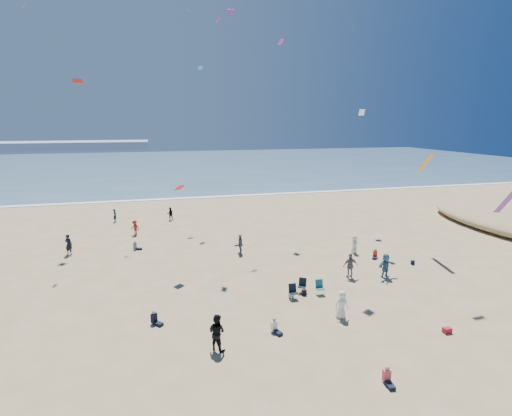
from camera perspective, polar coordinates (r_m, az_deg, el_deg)
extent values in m
plane|color=tan|center=(19.82, 0.35, -23.18)|extent=(220.00, 220.00, 0.00)
cube|color=#476B84|center=(111.26, -12.61, 6.04)|extent=(220.00, 100.00, 0.06)
cube|color=white|center=(61.80, -10.62, 1.36)|extent=(220.00, 1.20, 0.08)
cube|color=#7A8EA8|center=(194.03, -31.79, 7.51)|extent=(110.00, 20.00, 3.20)
imported|color=slate|center=(35.36, -2.27, -5.19)|extent=(0.86, 1.13, 1.79)
imported|color=black|center=(21.41, -5.62, -17.24)|extent=(1.19, 1.18, 1.94)
imported|color=maroon|center=(43.04, -16.90, -2.71)|extent=(1.14, 1.07, 1.55)
imported|color=black|center=(38.83, -25.20, -4.74)|extent=(0.80, 0.70, 1.85)
imported|color=black|center=(49.43, -19.50, -1.01)|extent=(0.48, 0.62, 1.52)
imported|color=black|center=(48.51, -12.16, -0.79)|extent=(0.82, 0.67, 1.55)
imported|color=slate|center=(30.95, 13.32, -8.01)|extent=(1.13, 0.51, 1.89)
imported|color=white|center=(24.91, 12.12, -13.32)|extent=(0.84, 0.55, 1.70)
imported|color=#356192|center=(31.74, 18.04, -7.83)|extent=(1.78, 0.93, 1.83)
imported|color=silver|center=(36.60, 13.88, -5.09)|extent=(0.65, 0.87, 1.62)
cube|color=white|center=(27.31, 5.04, -12.21)|extent=(0.35, 0.20, 0.40)
cube|color=black|center=(27.71, 6.88, -11.90)|extent=(0.30, 0.22, 0.38)
cube|color=red|center=(25.48, 25.64, -15.47)|extent=(0.45, 0.30, 0.30)
cube|color=black|center=(35.45, 21.49, -7.26)|extent=(0.28, 0.18, 0.34)
cube|color=orange|center=(44.82, -30.21, 23.86)|extent=(0.49, 0.60, 0.49)
cube|color=green|center=(39.27, 13.68, 23.83)|extent=(0.46, 0.54, 0.59)
cube|color=#199CC3|center=(46.72, -7.94, 19.22)|extent=(0.69, 0.69, 0.35)
cube|color=purple|center=(37.71, -5.51, 25.14)|extent=(0.55, 0.85, 0.36)
cube|color=red|center=(30.98, -10.87, 2.86)|extent=(0.88, 0.87, 0.40)
cube|color=red|center=(40.97, -24.14, 16.24)|extent=(0.88, 0.47, 0.42)
cube|color=#6F1C96|center=(50.26, -3.66, 26.22)|extent=(0.85, 0.37, 0.43)
cube|color=#DB5968|center=(53.64, -9.44, 25.98)|extent=(0.71, 0.67, 0.47)
cube|color=purple|center=(44.71, 3.56, 22.61)|extent=(0.74, 0.73, 0.54)
cube|color=white|center=(45.82, 14.87, 13.05)|extent=(0.67, 0.53, 0.64)
cube|color=#5F29A7|center=(29.87, 32.19, 0.88)|extent=(0.35, 3.14, 2.21)
cube|color=orange|center=(38.12, 23.00, 5.87)|extent=(0.35, 2.64, 1.87)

